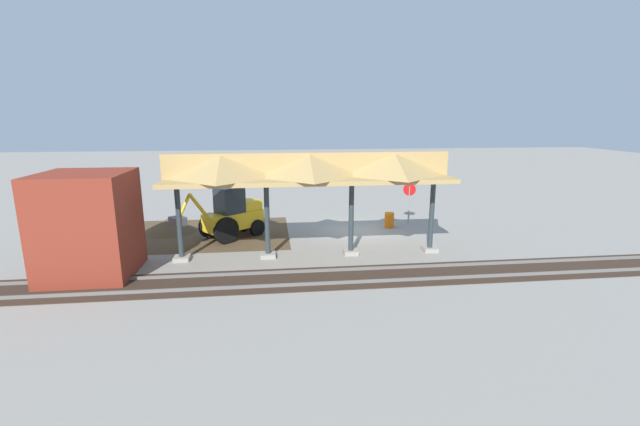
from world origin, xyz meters
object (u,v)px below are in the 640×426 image
backhoe (231,215)px  brick_utility_building (88,225)px  stop_sign (409,195)px  traffic_barrel (389,220)px

backhoe → brick_utility_building: brick_utility_building is taller
stop_sign → traffic_barrel: (1.42, 0.75, -1.37)m
stop_sign → backhoe: backhoe is taller
traffic_barrel → brick_utility_building: bearing=22.7°
stop_sign → traffic_barrel: stop_sign is taller
traffic_barrel → backhoe: bearing=6.9°
brick_utility_building → traffic_barrel: brick_utility_building is taller
brick_utility_building → traffic_barrel: size_ratio=4.79×
brick_utility_building → stop_sign: bearing=-156.8°
stop_sign → traffic_barrel: size_ratio=2.80×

